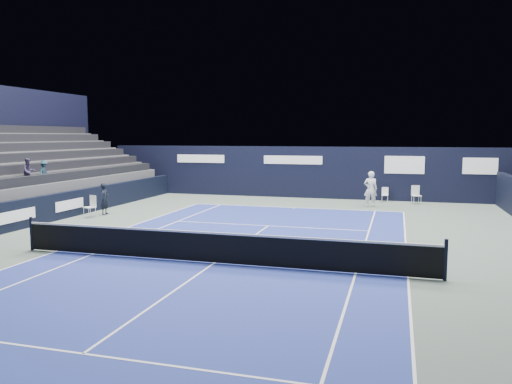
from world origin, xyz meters
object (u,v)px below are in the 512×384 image
(folding_chair_back_b, at_px, (416,193))
(tennis_net, at_px, (214,247))
(tennis_player, at_px, (371,189))
(line_judge_chair, at_px, (91,205))
(folding_chair_back_a, at_px, (385,192))

(folding_chair_back_b, height_order, tennis_net, tennis_net)
(tennis_player, bearing_deg, line_judge_chair, -150.31)
(folding_chair_back_a, relative_size, line_judge_chair, 0.81)
(folding_chair_back_a, relative_size, tennis_player, 0.43)
(folding_chair_back_a, xyz_separation_m, line_judge_chair, (-12.95, -9.43, 0.03))
(tennis_net, height_order, tennis_player, tennis_player)
(folding_chair_back_b, bearing_deg, tennis_player, -158.83)
(line_judge_chair, relative_size, tennis_player, 0.53)
(line_judge_chair, xyz_separation_m, tennis_net, (8.47, -6.38, -0.07))
(folding_chair_back_a, xyz_separation_m, tennis_player, (-0.69, -2.44, 0.40))
(tennis_net, relative_size, tennis_player, 6.78)
(line_judge_chair, distance_m, tennis_net, 10.60)
(tennis_net, bearing_deg, folding_chair_back_b, 67.95)
(folding_chair_back_b, distance_m, tennis_net, 16.39)
(folding_chair_back_a, distance_m, tennis_player, 2.57)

